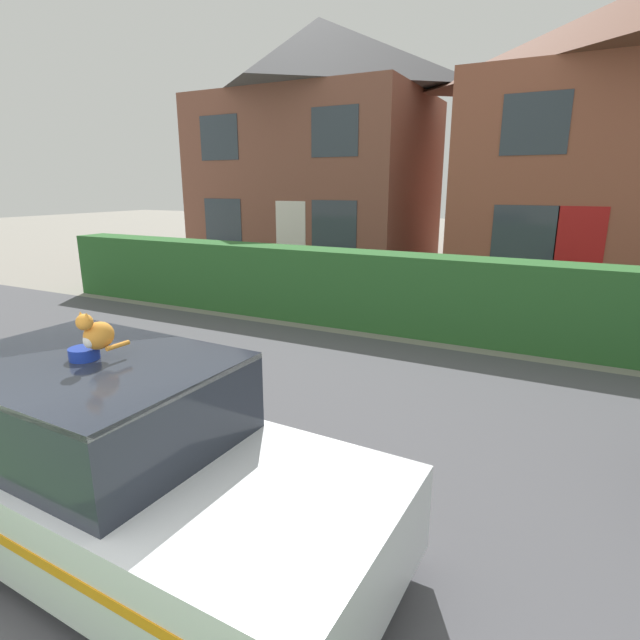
% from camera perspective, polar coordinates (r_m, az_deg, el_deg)
% --- Properties ---
extents(road_strip, '(28.00, 6.59, 0.01)m').
position_cam_1_polar(road_strip, '(5.44, 1.62, -12.61)').
color(road_strip, '#4C4C51').
rests_on(road_strip, ground).
extents(garden_hedge, '(15.76, 0.75, 1.39)m').
position_cam_1_polar(garden_hedge, '(8.96, 9.03, 3.06)').
color(garden_hedge, '#2D662D').
rests_on(garden_hedge, ground).
extents(police_car, '(4.11, 1.74, 1.45)m').
position_cam_1_polar(police_car, '(3.97, -22.71, -14.28)').
color(police_car, black).
rests_on(police_car, road_strip).
extents(cat, '(0.19, 0.31, 0.28)m').
position_cam_1_polar(cat, '(3.67, -24.21, -1.43)').
color(cat, orange).
rests_on(cat, police_car).
extents(house_left, '(7.43, 5.97, 7.69)m').
position_cam_1_polar(house_left, '(17.75, -0.14, 19.60)').
color(house_left, brown).
rests_on(house_left, ground).
extents(house_right, '(8.58, 7.07, 7.33)m').
position_cam_1_polar(house_right, '(15.96, 32.74, 17.18)').
color(house_right, '#93513D').
rests_on(house_right, ground).
extents(wheelie_bin, '(0.71, 0.67, 1.07)m').
position_cam_1_polar(wheelie_bin, '(10.84, -8.48, 4.35)').
color(wheelie_bin, black).
rests_on(wheelie_bin, ground).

